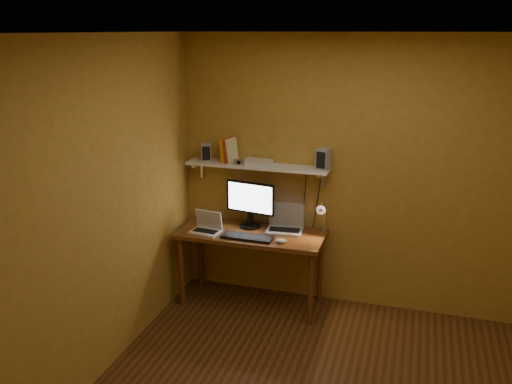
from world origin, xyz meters
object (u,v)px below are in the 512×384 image
(speaker_right, at_px, (323,159))
(monitor, at_px, (250,202))
(wall_shelf, at_px, (257,166))
(netbook, at_px, (207,226))
(laptop, at_px, (285,223))
(shelf_camera, at_px, (239,162))
(desk, at_px, (251,241))
(desk_lamp, at_px, (322,214))
(speaker_left, at_px, (207,152))
(router, at_px, (257,162))
(mouse, at_px, (281,241))
(keyboard, at_px, (247,237))

(speaker_right, bearing_deg, monitor, -160.42)
(wall_shelf, xyz_separation_m, netbook, (-0.41, -0.31, -0.55))
(laptop, relative_size, netbook, 1.23)
(wall_shelf, xyz_separation_m, laptop, (0.30, -0.04, -0.54))
(netbook, xyz_separation_m, shelf_camera, (0.26, 0.23, 0.60))
(desk, height_order, desk_lamp, desk_lamp)
(speaker_right, bearing_deg, speaker_left, -164.40)
(speaker_right, xyz_separation_m, router, (-0.64, 0.02, -0.08))
(desk, relative_size, wall_shelf, 1.00)
(shelf_camera, bearing_deg, desk, -36.68)
(shelf_camera, height_order, router, shelf_camera)
(speaker_left, height_order, shelf_camera, speaker_left)
(desk, xyz_separation_m, netbook, (-0.41, -0.11, 0.14))
(mouse, relative_size, router, 0.39)
(keyboard, distance_m, speaker_right, 1.01)
(netbook, distance_m, desk_lamp, 1.11)
(monitor, xyz_separation_m, desk_lamp, (0.72, -0.02, -0.05))
(speaker_right, relative_size, shelf_camera, 1.97)
(monitor, xyz_separation_m, shelf_camera, (-0.10, -0.03, 0.40))
(keyboard, bearing_deg, monitor, 103.67)
(wall_shelf, distance_m, speaker_right, 0.65)
(desk, height_order, laptop, laptop)
(mouse, bearing_deg, wall_shelf, 126.15)
(desk, xyz_separation_m, keyboard, (0.01, -0.16, 0.10))
(router, bearing_deg, monitor, -129.91)
(laptop, relative_size, router, 1.38)
(mouse, xyz_separation_m, desk_lamp, (0.32, 0.30, 0.19))
(desk, bearing_deg, monitor, 111.80)
(router, bearing_deg, shelf_camera, -149.69)
(desk, distance_m, keyboard, 0.19)
(speaker_right, relative_size, router, 0.75)
(speaker_right, bearing_deg, desk_lamp, -56.32)
(speaker_left, bearing_deg, netbook, -87.96)
(mouse, distance_m, desk_lamp, 0.48)
(desk, bearing_deg, keyboard, -86.48)
(mouse, xyz_separation_m, speaker_left, (-0.86, 0.37, 0.69))
(desk, distance_m, speaker_left, 0.97)
(wall_shelf, relative_size, desk_lamp, 3.73)
(laptop, height_order, desk_lamp, desk_lamp)
(monitor, bearing_deg, router, 59.17)
(desk, distance_m, wall_shelf, 0.72)
(monitor, xyz_separation_m, router, (0.05, 0.06, 0.39))
(desk_lamp, bearing_deg, mouse, -136.37)
(speaker_right, bearing_deg, laptop, -158.75)
(desk, xyz_separation_m, wall_shelf, (0.00, 0.19, 0.69))
(laptop, bearing_deg, keyboard, -138.00)
(laptop, distance_m, speaker_right, 0.74)
(monitor, relative_size, netbook, 1.69)
(keyboard, bearing_deg, laptop, 49.20)
(desk, relative_size, router, 5.27)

